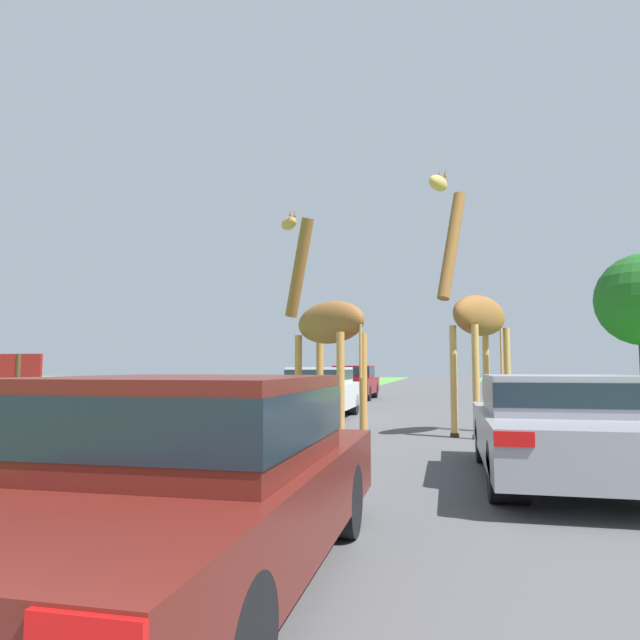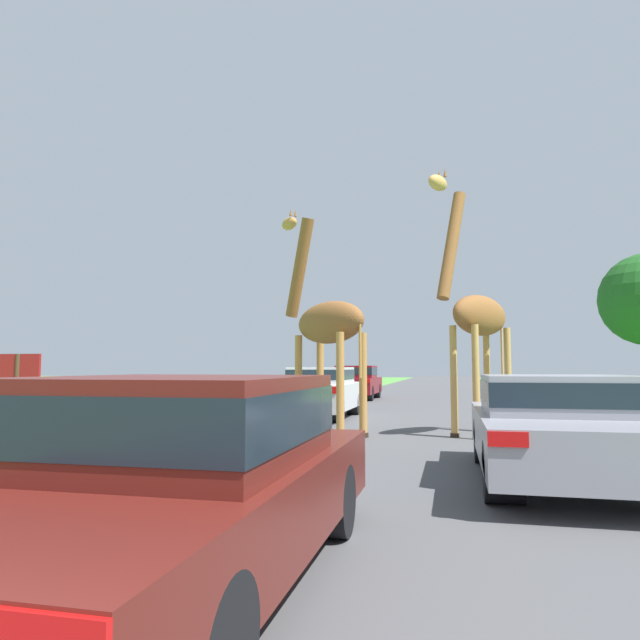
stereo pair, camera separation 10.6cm
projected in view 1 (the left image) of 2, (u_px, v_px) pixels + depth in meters
name	position (u px, v px, depth m)	size (l,w,h in m)	color
road	(428.00, 395.00, 28.46)	(8.24, 120.00, 0.00)	#4C4C4F
giraffe_near_road	(325.00, 322.00, 12.28)	(2.55, 2.37, 5.17)	#B77F3D
giraffe_companion	(476.00, 315.00, 11.96)	(1.82, 2.69, 5.31)	tan
car_lead_maroon	(184.00, 474.00, 3.73)	(1.90, 4.33, 1.35)	#561914
car_queue_right	(563.00, 424.00, 7.08)	(1.99, 4.32, 1.31)	gray
car_queue_left	(354.00, 381.00, 25.28)	(1.80, 4.03, 1.47)	maroon
car_far_ahead	(320.00, 391.00, 15.96)	(1.71, 4.24, 1.41)	silver
sign_post	(19.00, 389.00, 7.89)	(0.70, 0.08, 1.60)	#4C3823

